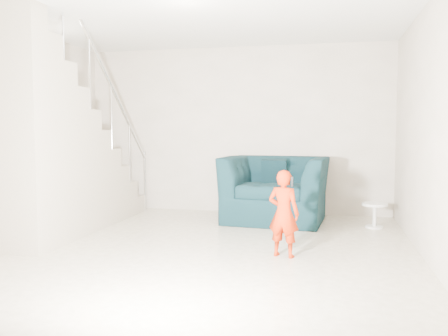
{
  "coord_description": "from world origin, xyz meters",
  "views": [
    {
      "loc": [
        1.51,
        -4.91,
        1.35
      ],
      "look_at": [
        0.15,
        1.2,
        0.85
      ],
      "focal_mm": 38.0,
      "sensor_mm": 36.0,
      "label": 1
    }
  ],
  "objects_px": {
    "side_table": "(375,211)",
    "staircase": "(51,162)",
    "toddler": "(284,213)",
    "armchair": "(275,189)"
  },
  "relations": [
    {
      "from": "toddler",
      "to": "armchair",
      "type": "bearing_deg",
      "value": -66.07
    },
    {
      "from": "armchair",
      "to": "toddler",
      "type": "relative_size",
      "value": 1.58
    },
    {
      "from": "toddler",
      "to": "side_table",
      "type": "bearing_deg",
      "value": -106.43
    },
    {
      "from": "armchair",
      "to": "side_table",
      "type": "height_order",
      "value": "armchair"
    },
    {
      "from": "toddler",
      "to": "staircase",
      "type": "relative_size",
      "value": 0.26
    },
    {
      "from": "armchair",
      "to": "toddler",
      "type": "distance_m",
      "value": 2.03
    },
    {
      "from": "side_table",
      "to": "staircase",
      "type": "bearing_deg",
      "value": -162.34
    },
    {
      "from": "side_table",
      "to": "toddler",
      "type": "bearing_deg",
      "value": -121.54
    },
    {
      "from": "side_table",
      "to": "staircase",
      "type": "relative_size",
      "value": 0.1
    },
    {
      "from": "toddler",
      "to": "side_table",
      "type": "xyz_separation_m",
      "value": [
        1.09,
        1.77,
        -0.23
      ]
    }
  ]
}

